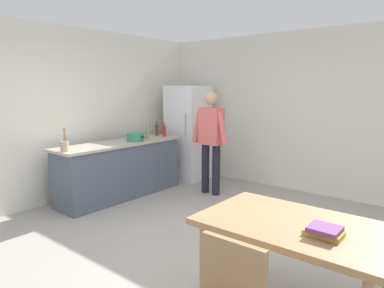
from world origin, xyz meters
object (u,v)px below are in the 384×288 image
(utensil_jar, at_px, (65,146))
(person, at_px, (211,136))
(cooking_pot, at_px, (136,137))
(refrigerator, at_px, (188,133))
(bottle_vinegar_tall, at_px, (148,131))
(book_stack, at_px, (324,231))
(bottle_sauce_red, at_px, (164,131))
(bottle_beer_brown, at_px, (157,130))
(dining_table, at_px, (294,232))

(utensil_jar, bearing_deg, person, 64.66)
(cooking_pot, bearing_deg, person, 39.95)
(refrigerator, xyz_separation_m, utensil_jar, (-0.02, -2.61, 0.08))
(bottle_vinegar_tall, relative_size, book_stack, 1.28)
(bottle_vinegar_tall, bearing_deg, refrigerator, 89.73)
(refrigerator, bearing_deg, bottle_sauce_red, -90.38)
(refrigerator, bearing_deg, bottle_beer_brown, -105.66)
(dining_table, height_order, bottle_sauce_red, bottle_sauce_red)
(bottle_vinegar_tall, height_order, bottle_sauce_red, bottle_vinegar_tall)
(cooking_pot, bearing_deg, refrigerator, 90.09)
(dining_table, bearing_deg, bottle_sauce_red, 148.29)
(person, bearing_deg, refrigerator, 149.77)
(utensil_jar, relative_size, bottle_beer_brown, 1.23)
(utensil_jar, bearing_deg, bottle_beer_brown, 94.83)
(person, xyz_separation_m, book_stack, (2.61, -2.25, -0.19))
(person, height_order, bottle_sauce_red, person)
(book_stack, bearing_deg, person, 139.17)
(bottle_sauce_red, relative_size, book_stack, 0.96)
(cooking_pot, xyz_separation_m, bottle_sauce_red, (-0.01, 0.69, 0.04))
(dining_table, height_order, bottle_beer_brown, bottle_beer_brown)
(dining_table, xyz_separation_m, bottle_vinegar_tall, (-3.30, 1.63, 0.36))
(bottle_vinegar_tall, bearing_deg, utensil_jar, -90.65)
(bottle_vinegar_tall, bearing_deg, dining_table, -26.29)
(refrigerator, bearing_deg, book_stack, -38.27)
(cooking_pot, xyz_separation_m, bottle_vinegar_tall, (-0.01, 0.28, 0.08))
(bottle_beer_brown, distance_m, book_stack, 4.32)
(refrigerator, distance_m, person, 1.10)
(dining_table, distance_m, book_stack, 0.30)
(refrigerator, height_order, utensil_jar, refrigerator)
(utensil_jar, bearing_deg, book_stack, -3.19)
(utensil_jar, distance_m, bottle_vinegar_tall, 1.54)
(utensil_jar, height_order, bottle_vinegar_tall, same)
(dining_table, relative_size, cooking_pot, 3.50)
(book_stack, bearing_deg, bottle_beer_brown, 150.23)
(bottle_sauce_red, bearing_deg, dining_table, -31.71)
(bottle_sauce_red, bearing_deg, bottle_vinegar_tall, -90.09)
(refrigerator, xyz_separation_m, bottle_vinegar_tall, (-0.00, -1.07, 0.14))
(utensil_jar, xyz_separation_m, book_stack, (3.58, -0.20, -0.19))
(refrigerator, xyz_separation_m, bottle_beer_brown, (-0.19, -0.67, 0.11))
(refrigerator, relative_size, person, 1.06)
(person, xyz_separation_m, dining_table, (2.35, -2.15, -0.31))
(cooking_pot, height_order, bottle_sauce_red, bottle_sauce_red)
(bottle_vinegar_tall, bearing_deg, person, 28.27)
(bottle_beer_brown, bearing_deg, bottle_vinegar_tall, -65.69)
(cooking_pot, relative_size, bottle_beer_brown, 1.54)
(dining_table, distance_m, bottle_vinegar_tall, 3.70)
(refrigerator, height_order, bottle_vinegar_tall, refrigerator)
(refrigerator, height_order, bottle_sauce_red, refrigerator)
(person, height_order, cooking_pot, person)
(bottle_vinegar_tall, height_order, book_stack, bottle_vinegar_tall)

